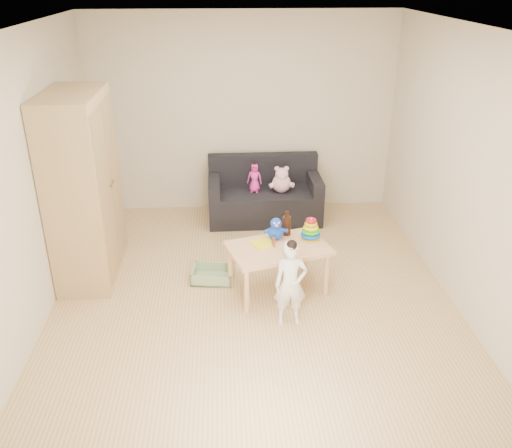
{
  "coord_description": "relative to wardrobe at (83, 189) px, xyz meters",
  "views": [
    {
      "loc": [
        -0.27,
        -4.79,
        3.03
      ],
      "look_at": [
        0.05,
        0.25,
        0.65
      ],
      "focal_mm": 38.0,
      "sensor_mm": 36.0,
      "label": 1
    }
  ],
  "objects": [
    {
      "name": "storage_bin",
      "position": [
        1.3,
        -0.24,
        -0.92
      ],
      "size": [
        0.48,
        0.38,
        0.13
      ],
      "primitive_type": null,
      "rotation": [
        0.0,
        0.0,
        -0.13
      ],
      "color": "#8AA879",
      "rests_on": "ground"
    },
    {
      "name": "yellow_book",
      "position": [
        1.83,
        -0.44,
        -0.46
      ],
      "size": [
        0.28,
        0.28,
        0.02
      ],
      "primitive_type": "cube",
      "rotation": [
        0.0,
        0.0,
        0.49
      ],
      "color": "yellow",
      "rests_on": "play_table"
    },
    {
      "name": "sofa",
      "position": [
        1.98,
        1.3,
        -0.78
      ],
      "size": [
        1.47,
        0.74,
        0.41
      ],
      "primitive_type": "cube",
      "rotation": [
        0.0,
        0.0,
        0.01
      ],
      "color": "black",
      "rests_on": "ground"
    },
    {
      "name": "wardrobe",
      "position": [
        0.0,
        0.0,
        0.0
      ],
      "size": [
        0.55,
        1.1,
        1.97
      ],
      "primitive_type": "cube",
      "color": "tan",
      "rests_on": "ground"
    },
    {
      "name": "wooden_figure",
      "position": [
        1.93,
        -0.5,
        -0.41
      ],
      "size": [
        0.04,
        0.04,
        0.11
      ],
      "primitive_type": null,
      "rotation": [
        0.0,
        0.0,
        0.02
      ],
      "color": "brown",
      "rests_on": "play_table"
    },
    {
      "name": "pink_bear",
      "position": [
        2.19,
        1.22,
        -0.43
      ],
      "size": [
        0.31,
        0.28,
        0.29
      ],
      "primitive_type": null,
      "rotation": [
        0.0,
        0.0,
        0.25
      ],
      "color": "#F9B7CE",
      "rests_on": "sofa"
    },
    {
      "name": "doll",
      "position": [
        1.84,
        1.26,
        -0.39
      ],
      "size": [
        0.21,
        0.16,
        0.37
      ],
      "primitive_type": "imported",
      "rotation": [
        0.0,
        0.0,
        -0.2
      ],
      "color": "#EE2CA8",
      "rests_on": "sofa"
    },
    {
      "name": "play_table",
      "position": [
        1.97,
        -0.5,
        -0.73
      ],
      "size": [
        1.12,
        0.88,
        0.52
      ],
      "primitive_type": "cube",
      "rotation": [
        0.0,
        0.0,
        0.3
      ],
      "color": "#EBB081",
      "rests_on": "ground"
    },
    {
      "name": "ring_stacker",
      "position": [
        2.32,
        -0.35,
        -0.38
      ],
      "size": [
        0.2,
        0.2,
        0.23
      ],
      "color": "#D49C0B",
      "rests_on": "play_table"
    },
    {
      "name": "blue_plush",
      "position": [
        1.96,
        -0.33,
        -0.35
      ],
      "size": [
        0.23,
        0.2,
        0.24
      ],
      "primitive_type": null,
      "rotation": [
        0.0,
        0.0,
        0.21
      ],
      "color": "blue",
      "rests_on": "play_table"
    },
    {
      "name": "brown_bottle",
      "position": [
        2.09,
        -0.23,
        -0.36
      ],
      "size": [
        0.09,
        0.09,
        0.26
      ],
      "color": "black",
      "rests_on": "play_table"
    },
    {
      "name": "toddler",
      "position": [
        2.03,
        -1.06,
        -0.58
      ],
      "size": [
        0.31,
        0.21,
        0.82
      ],
      "primitive_type": "imported",
      "rotation": [
        0.0,
        0.0,
        0.03
      ],
      "color": "white",
      "rests_on": "ground"
    },
    {
      "name": "room",
      "position": [
        1.72,
        -0.49,
        0.31
      ],
      "size": [
        4.5,
        4.5,
        4.5
      ],
      "color": "tan",
      "rests_on": "ground"
    }
  ]
}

